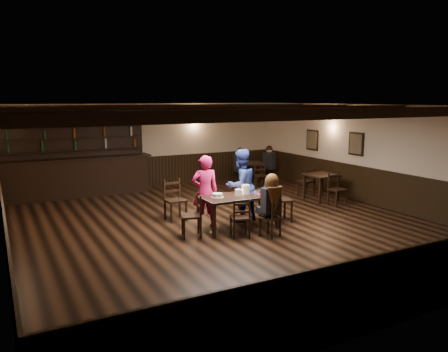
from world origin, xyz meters
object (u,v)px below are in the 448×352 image
chair_near_left (241,215)px  man_blue (241,186)px  dining_table (239,199)px  bar_counter (78,172)px  woman_pink (205,191)px  cake (217,195)px  chair_near_right (273,215)px

chair_near_left → man_blue: (0.63, 1.10, 0.38)m
dining_table → bar_counter: (-2.53, 5.14, 0.05)m
dining_table → chair_near_left: bearing=-116.3°
woman_pink → man_blue: man_blue is taller
dining_table → cake: (-0.50, 0.07, 0.11)m
cake → chair_near_right: bearing=-47.5°
chair_near_left → woman_pink: woman_pink is taller
dining_table → chair_near_right: (0.34, -0.84, -0.21)m
chair_near_left → man_blue: size_ratio=0.48×
chair_near_right → woman_pink: size_ratio=0.49×
chair_near_right → dining_table: bearing=111.9°
dining_table → chair_near_left: 0.67m
man_blue → chair_near_left: bearing=47.8°
woman_pink → bar_counter: (-1.94, 4.65, -0.09)m
chair_near_left → cake: (-0.21, 0.65, 0.32)m
cake → bar_counter: bearing=111.8°
cake → dining_table: bearing=-8.6°
bar_counter → woman_pink: bearing=-67.4°
chair_near_right → bar_counter: bar_counter is taller
woman_pink → cake: bearing=116.6°
man_blue → bar_counter: (-2.88, 4.62, -0.13)m
chair_near_right → woman_pink: woman_pink is taller
man_blue → bar_counter: bar_counter is taller
man_blue → cake: 0.96m
woman_pink → chair_near_left: bearing=120.0°
chair_near_right → bar_counter: 6.64m
dining_table → woman_pink: bearing=140.3°
chair_near_left → cake: 0.75m
chair_near_left → man_blue: 1.33m
chair_near_right → bar_counter: bearing=115.6°
dining_table → chair_near_left: size_ratio=2.09×
woman_pink → man_blue: bearing=-163.8°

